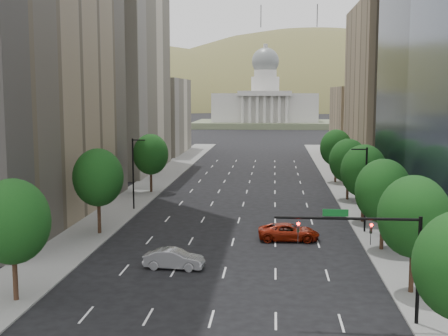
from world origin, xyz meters
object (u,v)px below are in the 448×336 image
(capitol, at_px, (265,107))
(car_silver, at_px, (174,259))
(traffic_signal, at_px, (379,245))
(car_red_far, at_px, (289,232))

(capitol, xyz_separation_m, car_silver, (-4.27, -208.95, -7.75))
(traffic_signal, relative_size, car_silver, 1.81)
(traffic_signal, xyz_separation_m, car_silver, (-14.80, 10.76, -4.34))
(traffic_signal, distance_m, capitol, 219.99)
(capitol, relative_size, car_silver, 11.89)
(capitol, bearing_deg, car_red_far, -88.41)
(traffic_signal, bearing_deg, capitol, 92.74)
(capitol, bearing_deg, car_silver, -91.17)
(capitol, height_order, car_silver, capitol)
(capitol, relative_size, car_red_far, 9.89)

